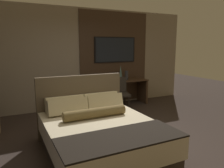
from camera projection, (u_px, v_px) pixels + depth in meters
name	position (u px, v px, depth m)	size (l,w,h in m)	color
ground_plane	(120.00, 141.00, 4.08)	(16.00, 16.00, 0.00)	#332823
wall_back_tv_panel	(82.00, 59.00, 6.19)	(7.20, 0.09, 2.80)	gray
bed	(99.00, 133.00, 3.61)	(1.72, 2.10, 1.18)	#33281E
desk	(119.00, 88.00, 6.52)	(1.70, 0.58, 0.76)	#422D1E
tv	(115.00, 50.00, 6.54)	(1.33, 0.04, 0.75)	black
desk_chair	(119.00, 91.00, 5.90)	(0.63, 0.63, 0.92)	#28231E
vase_tall	(121.00, 73.00, 6.46)	(0.13, 0.13, 0.43)	#4C706B
vase_short	(126.00, 75.00, 6.52)	(0.11, 0.11, 0.26)	#333338
book	(103.00, 81.00, 6.19)	(0.26, 0.22, 0.03)	#332D28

